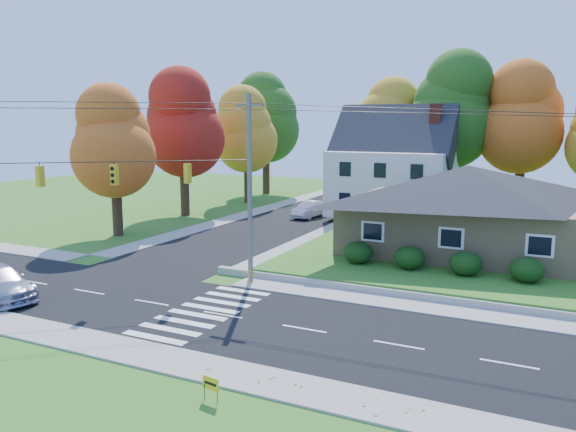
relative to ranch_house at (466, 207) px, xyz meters
The scene contains 20 objects.
ground 18.18m from the ranch_house, 116.57° to the right, with size 120.00×120.00×0.00m, color #3D7923.
road_main 18.18m from the ranch_house, 116.57° to the right, with size 90.00×8.00×0.02m, color black.
road_cross 19.15m from the ranch_house, 147.99° to the left, with size 8.00×44.00×0.02m, color black.
sidewalk_north 13.98m from the ranch_house, 126.03° to the right, with size 90.00×2.00×0.08m, color #9C9A90.
sidewalk_south 22.70m from the ranch_house, 110.85° to the right, with size 90.00×2.00×0.08m, color #9C9A90.
lawn 7.69m from the ranch_house, 45.00° to the left, with size 30.00×30.00×0.50m, color #3D7923.
ranch_house is the anchor object (origin of this frame).
colonial_house 14.46m from the ranch_house, 123.55° to the left, with size 10.40×8.40×9.60m.
hedge_row 6.57m from the ranch_house, 94.61° to the right, with size 10.70×1.70×1.27m.
traffic_infrastructure 16.87m from the ranch_house, 119.09° to the right, with size 38.10×10.66×10.00m.
tree_lot_0 21.20m from the ranch_house, 119.05° to the left, with size 6.72×6.72×12.51m.
tree_lot_1 18.58m from the ranch_house, 103.24° to the left, with size 7.84×7.84×14.60m.
tree_lot_2 18.99m from the ranch_house, 83.66° to the left, with size 7.28×7.28×13.56m.
tree_west_0 25.61m from the ranch_house, behind, with size 6.16×6.16×11.47m.
tree_west_1 27.18m from the ranch_house, 167.01° to the left, with size 7.28×7.28×13.56m.
tree_west_2 30.03m from the ranch_house, 147.38° to the left, with size 6.72×6.72×12.51m.
tree_west_3 36.60m from the ranch_house, 138.37° to the left, with size 7.84×7.84×14.60m.
white_car 18.15m from the ranch_house, 146.55° to the left, with size 1.56×4.49×1.48m, color #B9B7C9.
fire_hydrant 14.68m from the ranch_house, 131.30° to the right, with size 0.45×0.35×0.78m.
yard_sign 23.37m from the ranch_house, 100.15° to the right, with size 0.64×0.14×0.80m.
Camera 1 is at (13.07, -20.38, 8.49)m, focal length 35.00 mm.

